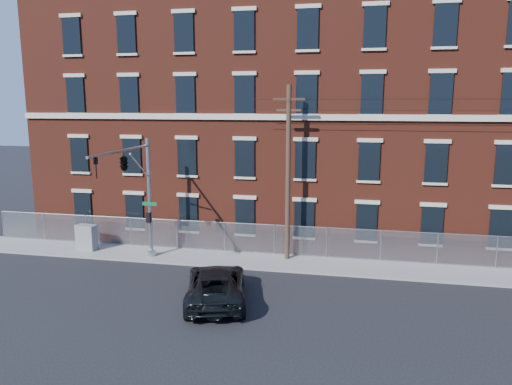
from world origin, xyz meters
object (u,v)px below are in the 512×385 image
at_px(pickup_truck, 216,285).
at_px(utility_cabinet, 87,237).
at_px(traffic_signal_mast, 130,174).
at_px(utility_pole_near, 288,170).

relative_size(pickup_truck, utility_cabinet, 3.66).
height_order(pickup_truck, utility_cabinet, utility_cabinet).
height_order(traffic_signal_mast, pickup_truck, traffic_signal_mast).
xyz_separation_m(utility_pole_near, pickup_truck, (-2.44, -6.54, -4.54)).
distance_m(traffic_signal_mast, utility_cabinet, 6.86).
xyz_separation_m(traffic_signal_mast, utility_pole_near, (8.00, 3.42, -0.05)).
xyz_separation_m(traffic_signal_mast, pickup_truck, (5.56, -3.12, -4.59)).
bearing_deg(utility_cabinet, pickup_truck, -21.96).
height_order(utility_pole_near, utility_cabinet, utility_pole_near).
distance_m(pickup_truck, utility_cabinet, 11.57).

